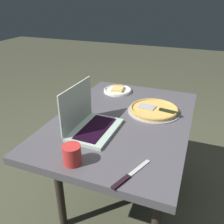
{
  "coord_description": "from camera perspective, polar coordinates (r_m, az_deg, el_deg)",
  "views": [
    {
      "loc": [
        -1.23,
        -0.4,
        1.43
      ],
      "look_at": [
        0.0,
        0.07,
        0.76
      ],
      "focal_mm": 38.06,
      "sensor_mm": 36.0,
      "label": 1
    }
  ],
  "objects": [
    {
      "name": "ground_plane",
      "position": [
        1.92,
        2.14,
        -21.21
      ],
      "size": [
        12.0,
        12.0,
        0.0
      ],
      "primitive_type": "plane",
      "color": "#4D4D39"
    },
    {
      "name": "dining_table",
      "position": [
        1.5,
        2.56,
        -4.16
      ],
      "size": [
        1.15,
        0.8,
        0.74
      ],
      "color": "#4E4B51",
      "rests_on": "ground_plane"
    },
    {
      "name": "laptop",
      "position": [
        1.32,
        -5.63,
        -2.12
      ],
      "size": [
        0.33,
        0.23,
        0.26
      ],
      "color": "#AEC4B3",
      "rests_on": "dining_table"
    },
    {
      "name": "pizza_plate",
      "position": [
        1.86,
        1.39,
        5.28
      ],
      "size": [
        0.22,
        0.22,
        0.04
      ],
      "color": "white",
      "rests_on": "dining_table"
    },
    {
      "name": "pizza_tray",
      "position": [
        1.56,
        10.03,
        0.57
      ],
      "size": [
        0.34,
        0.34,
        0.03
      ],
      "color": "#9695A9",
      "rests_on": "dining_table"
    },
    {
      "name": "table_knife",
      "position": [
        1.03,
        3.89,
        -15.19
      ],
      "size": [
        0.23,
        0.11,
        0.01
      ],
      "color": "beige",
      "rests_on": "dining_table"
    },
    {
      "name": "drink_cup",
      "position": [
        1.09,
        -9.59,
        -10.03
      ],
      "size": [
        0.08,
        0.08,
        0.09
      ],
      "color": "red",
      "rests_on": "dining_table"
    }
  ]
}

